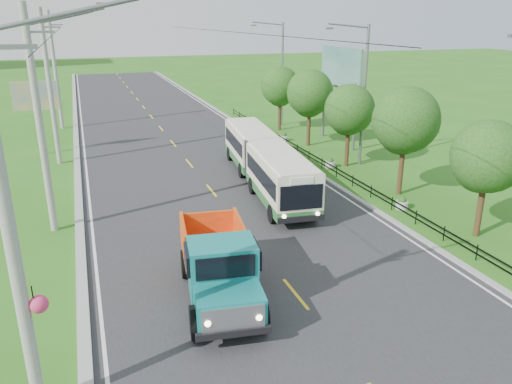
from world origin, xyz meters
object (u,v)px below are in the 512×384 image
pole_nearest (12,230)px  tree_fourth (349,112)px  planter_near (402,203)px  tree_third (405,123)px  planter_mid (330,163)px  billboard_right (341,74)px  pole_near (40,122)px  tree_back (280,88)px  tree_second (486,160)px  streetlight_mid (362,91)px  tree_fifth (310,95)px  billboard_left (36,101)px  streetlight_far (281,71)px  dump_truck (219,262)px  pole_far (56,70)px  planter_far (284,137)px  bus (265,159)px  pole_mid (50,87)px

pole_nearest → tree_fourth: pole_nearest is taller
planter_near → tree_third: bearing=59.6°
planter_mid → billboard_right: size_ratio=0.09×
pole_near → tree_back: 24.98m
tree_second → streetlight_mid: streetlight_mid is taller
tree_back → pole_nearest: bearing=-121.8°
tree_fifth → billboard_right: bearing=-3.3°
streetlight_mid → planter_mid: (-2.04, -0.00, -4.62)m
billboard_left → streetlight_far: bearing=11.2°
dump_truck → pole_nearest: bearing=-139.7°
tree_third → billboard_right: billboard_right is taller
pole_far → pole_nearest: bearing=-90.0°
planter_mid → planter_far: same height
pole_nearest → tree_second: pole_nearest is taller
tree_second → tree_back: 24.00m
tree_back → planter_far: 5.48m
planter_near → planter_mid: same height
pole_near → tree_back: bearing=43.4°
tree_back → planter_far: size_ratio=8.21×
bus → tree_second: bearing=-49.5°
streetlight_far → planter_mid: 14.88m
pole_mid → tree_fifth: 18.18m
tree_third → billboard_left: size_ratio=1.15×
planter_near → tree_fourth: bearing=81.2°
pole_mid → streetlight_mid: 20.16m
pole_far → bus: pole_far is taller
streetlight_mid → bus: bearing=-164.4°
pole_nearest → tree_fifth: 29.40m
streetlight_mid → tree_fifth: bearing=97.3°
pole_nearest → streetlight_far: (18.88, 31.00, -0.03)m
tree_fourth → billboard_right: bearing=67.4°
tree_fifth → bus: (-6.65, -8.21, -2.24)m
planter_mid → billboard_right: (3.70, 6.00, 5.06)m
tree_second → pole_mid: bearing=133.9°
streetlight_far → pole_near: bearing=-134.9°
planter_near → pole_mid: bearing=138.3°
bus → tree_fifth: bearing=57.3°
pole_mid → billboard_right: size_ratio=1.37×
tree_fifth → dump_truck: 23.30m
streetlight_far → dump_truck: streetlight_far is taller
tree_third → planter_mid: tree_third is taller
tree_fourth → streetlight_far: size_ratio=0.60×
tree_back → billboard_right: bearing=-68.3°
bus → dump_truck: bus is taller
planter_far → billboard_right: bearing=-28.4°
planter_far → billboard_right: (3.70, -2.00, 5.06)m
tree_fifth → dump_truck: tree_fifth is taller
tree_third → streetlight_far: streetlight_far is taller
tree_back → billboard_left: (-19.36, -2.14, 0.21)m
tree_second → billboard_left: 29.20m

